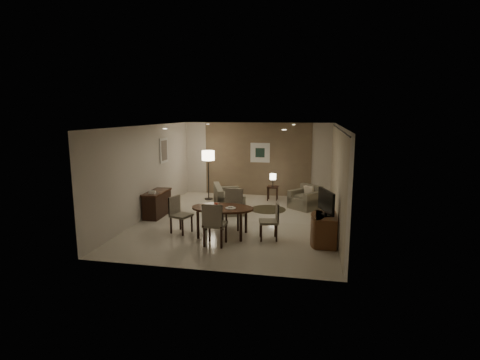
% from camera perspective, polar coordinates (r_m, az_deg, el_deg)
% --- Properties ---
extents(room_shell, '(5.50, 7.00, 2.70)m').
position_cam_1_polar(room_shell, '(10.90, 0.21, 1.22)').
color(room_shell, beige).
rests_on(room_shell, ground).
extents(taupe_accent, '(3.96, 0.03, 2.70)m').
position_cam_1_polar(taupe_accent, '(13.90, 2.68, 3.18)').
color(taupe_accent, '#746248').
rests_on(taupe_accent, wall_back).
extents(curtain_wall, '(0.08, 6.70, 2.58)m').
position_cam_1_polar(curtain_wall, '(10.32, 14.52, 0.21)').
color(curtain_wall, beige).
rests_on(curtain_wall, wall_right).
extents(curtain_rod, '(0.03, 6.80, 0.03)m').
position_cam_1_polar(curtain_rod, '(10.18, 14.86, 7.55)').
color(curtain_rod, black).
rests_on(curtain_rod, wall_right).
extents(art_back_frame, '(0.72, 0.03, 0.72)m').
position_cam_1_polar(art_back_frame, '(13.84, 3.08, 4.18)').
color(art_back_frame, silver).
rests_on(art_back_frame, wall_back).
extents(art_back_canvas, '(0.34, 0.01, 0.34)m').
position_cam_1_polar(art_back_canvas, '(13.82, 3.07, 4.17)').
color(art_back_canvas, '#1B3127').
rests_on(art_back_canvas, wall_back).
extents(art_left_frame, '(0.03, 0.60, 0.80)m').
position_cam_1_polar(art_left_frame, '(12.39, -11.53, 4.44)').
color(art_left_frame, silver).
rests_on(art_left_frame, wall_left).
extents(art_left_canvas, '(0.01, 0.46, 0.64)m').
position_cam_1_polar(art_left_canvas, '(12.38, -11.47, 4.44)').
color(art_left_canvas, gray).
rests_on(art_left_canvas, wall_left).
extents(downlight_nl, '(0.10, 0.10, 0.01)m').
position_cam_1_polar(downlight_nl, '(9.06, -11.35, 7.68)').
color(downlight_nl, white).
rests_on(downlight_nl, ceiling).
extents(downlight_nr, '(0.10, 0.10, 0.01)m').
position_cam_1_polar(downlight_nr, '(8.39, 6.75, 7.61)').
color(downlight_nr, white).
rests_on(downlight_nr, ceiling).
extents(downlight_fl, '(0.10, 0.10, 0.01)m').
position_cam_1_polar(downlight_fl, '(12.46, -4.92, 8.49)').
color(downlight_fl, white).
rests_on(downlight_fl, ceiling).
extents(downlight_fr, '(0.10, 0.10, 0.01)m').
position_cam_1_polar(downlight_fr, '(11.98, 8.19, 8.35)').
color(downlight_fr, white).
rests_on(downlight_fr, ceiling).
extents(console_desk, '(0.48, 1.20, 0.75)m').
position_cam_1_polar(console_desk, '(11.46, -12.53, -3.55)').
color(console_desk, '#3F2314').
rests_on(console_desk, floor).
extents(telephone, '(0.20, 0.14, 0.09)m').
position_cam_1_polar(telephone, '(11.10, -13.23, -1.78)').
color(telephone, white).
rests_on(telephone, console_desk).
extents(tv_cabinet, '(0.48, 0.90, 0.70)m').
position_cam_1_polar(tv_cabinet, '(9.08, 12.95, -7.40)').
color(tv_cabinet, brown).
rests_on(tv_cabinet, floor).
extents(flat_tv, '(0.36, 0.85, 0.60)m').
position_cam_1_polar(flat_tv, '(8.90, 12.99, -3.28)').
color(flat_tv, black).
rests_on(flat_tv, tv_cabinet).
extents(dining_table, '(1.56, 0.97, 0.73)m').
position_cam_1_polar(dining_table, '(9.45, -2.67, -6.33)').
color(dining_table, '#3F2314').
rests_on(dining_table, floor).
extents(chair_near, '(0.51, 0.51, 1.02)m').
position_cam_1_polar(chair_near, '(8.78, -3.80, -6.65)').
color(chair_near, gray).
rests_on(chair_near, floor).
extents(chair_far, '(0.50, 0.50, 1.04)m').
position_cam_1_polar(chair_far, '(9.98, -1.22, -4.50)').
color(chair_far, gray).
rests_on(chair_far, floor).
extents(chair_left, '(0.58, 0.58, 0.94)m').
position_cam_1_polar(chair_left, '(9.75, -8.94, -5.28)').
color(chair_left, gray).
rests_on(chair_left, floor).
extents(chair_right, '(0.52, 0.52, 0.92)m').
position_cam_1_polar(chair_right, '(9.17, 4.37, -6.26)').
color(chair_right, gray).
rests_on(chair_right, floor).
extents(plate_a, '(0.26, 0.26, 0.02)m').
position_cam_1_polar(plate_a, '(9.44, -3.68, -4.01)').
color(plate_a, white).
rests_on(plate_a, dining_table).
extents(plate_b, '(0.26, 0.26, 0.02)m').
position_cam_1_polar(plate_b, '(9.25, -1.44, -4.28)').
color(plate_b, white).
rests_on(plate_b, dining_table).
extents(fruit_apple, '(0.09, 0.09, 0.09)m').
position_cam_1_polar(fruit_apple, '(9.43, -3.68, -3.70)').
color(fruit_apple, '#A22312').
rests_on(fruit_apple, plate_a).
extents(napkin, '(0.12, 0.08, 0.03)m').
position_cam_1_polar(napkin, '(9.25, -1.44, -4.15)').
color(napkin, white).
rests_on(napkin, plate_b).
extents(round_rug, '(1.13, 1.13, 0.01)m').
position_cam_1_polar(round_rug, '(12.04, 4.28, -4.47)').
color(round_rug, '#413824').
rests_on(round_rug, floor).
extents(sofa, '(1.84, 1.34, 0.78)m').
position_cam_1_polar(sofa, '(11.86, -1.74, -2.76)').
color(sofa, gray).
rests_on(sofa, floor).
extents(armchair, '(1.14, 1.14, 0.74)m').
position_cam_1_polar(armchair, '(12.23, 9.89, -2.61)').
color(armchair, gray).
rests_on(armchair, floor).
extents(side_table, '(0.39, 0.39, 0.50)m').
position_cam_1_polar(side_table, '(13.24, 5.00, -2.04)').
color(side_table, black).
rests_on(side_table, floor).
extents(table_lamp, '(0.22, 0.22, 0.50)m').
position_cam_1_polar(table_lamp, '(13.15, 5.03, 0.08)').
color(table_lamp, '#FFEAC1').
rests_on(table_lamp, side_table).
extents(floor_lamp, '(0.44, 0.44, 1.74)m').
position_cam_1_polar(floor_lamp, '(13.29, -4.83, 0.73)').
color(floor_lamp, '#FFE5B7').
rests_on(floor_lamp, floor).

